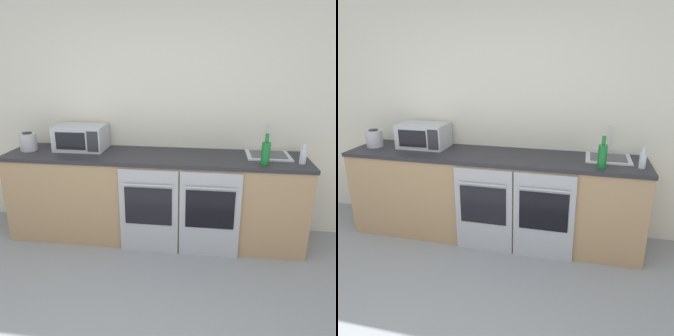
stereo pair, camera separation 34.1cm
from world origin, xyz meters
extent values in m
cube|color=silver|center=(0.00, 2.28, 1.30)|extent=(10.00, 0.06, 2.60)
cube|color=tan|center=(0.00, 1.94, 0.45)|extent=(3.08, 0.64, 0.90)
cube|color=#28282D|center=(0.00, 1.94, 0.92)|extent=(3.11, 0.66, 0.04)
cube|color=#A8AAAF|center=(0.00, 1.60, 0.44)|extent=(0.58, 0.03, 0.88)
cube|color=black|center=(0.00, 1.58, 0.51)|extent=(0.47, 0.01, 0.39)
cylinder|color=#A8AAAF|center=(0.00, 1.56, 0.74)|extent=(0.48, 0.02, 0.02)
cube|color=#A8AAAF|center=(0.60, 1.60, 0.44)|extent=(0.58, 0.03, 0.88)
cube|color=black|center=(0.60, 1.58, 0.51)|extent=(0.47, 0.01, 0.39)
cylinder|color=#A8AAAF|center=(0.60, 1.56, 0.74)|extent=(0.48, 0.02, 0.02)
cube|color=#B7BABF|center=(-0.82, 2.05, 1.07)|extent=(0.53, 0.35, 0.27)
cube|color=black|center=(-0.86, 1.87, 1.07)|extent=(0.32, 0.01, 0.18)
cube|color=#2D2D33|center=(-0.62, 1.87, 1.07)|extent=(0.12, 0.01, 0.21)
cylinder|color=silver|center=(1.45, 1.81, 1.01)|extent=(0.06, 0.06, 0.14)
cylinder|color=silver|center=(1.45, 1.81, 1.10)|extent=(0.03, 0.03, 0.05)
cylinder|color=#19722D|center=(1.09, 1.74, 1.05)|extent=(0.08, 0.08, 0.21)
cylinder|color=#19722D|center=(1.09, 1.74, 1.19)|extent=(0.03, 0.03, 0.08)
cylinder|color=#B7BABF|center=(-1.37, 1.93, 1.03)|extent=(0.18, 0.18, 0.19)
cylinder|color=#262628|center=(-1.37, 1.93, 1.13)|extent=(0.10, 0.10, 0.01)
cube|color=silver|center=(1.17, 2.03, 0.95)|extent=(0.43, 0.39, 0.01)
cube|color=#4C4F54|center=(1.17, 2.03, 0.96)|extent=(0.35, 0.28, 0.01)
cylinder|color=silver|center=(1.17, 2.19, 1.10)|extent=(0.02, 0.02, 0.29)
camera|label=1|loc=(0.57, -1.27, 1.88)|focal=35.00mm
camera|label=2|loc=(0.90, -1.21, 1.88)|focal=35.00mm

